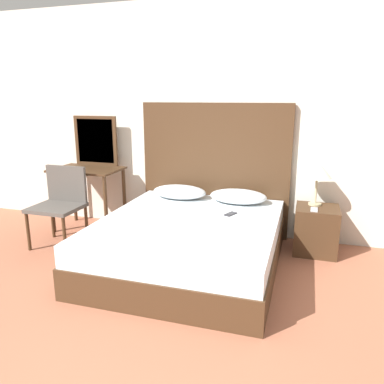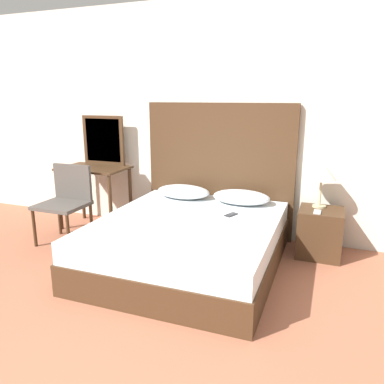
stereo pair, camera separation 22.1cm
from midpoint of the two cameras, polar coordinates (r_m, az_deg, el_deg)
name	(u,v)px [view 1 (the left image)]	position (r m, az deg, el deg)	size (l,w,h in m)	color
wall_back	(226,121)	(4.42, 3.75, 10.72)	(10.00, 0.06, 2.70)	silver
bed	(189,243)	(3.70, -2.17, -7.78)	(1.69, 1.93, 0.48)	#422B19
headboard	(214,170)	(4.45, 1.98, 3.37)	(1.77, 0.05, 1.56)	#422B19
pillow_left	(179,192)	(4.35, -3.37, 0.01)	(0.63, 0.39, 0.15)	silver
pillow_right	(238,196)	(4.17, 5.55, -0.68)	(0.63, 0.39, 0.15)	silver
phone_on_bed	(231,214)	(3.77, 4.23, -3.37)	(0.12, 0.17, 0.01)	#232328
nightstand	(316,230)	(4.18, 16.93, -5.55)	(0.44, 0.44, 0.50)	#422B19
table_lamp	(318,170)	(4.10, 17.15, 3.16)	(0.30, 0.30, 0.48)	tan
phone_on_nightstand	(314,210)	(4.00, 16.63, -2.60)	(0.07, 0.15, 0.01)	#B7B7BC
vanity_desk	(87,180)	(4.80, -16.92, 1.75)	(0.82, 0.55, 0.78)	#422B19
vanity_mirror	(96,141)	(4.93, -15.71, 7.51)	(0.58, 0.03, 0.62)	#422B19
chair	(61,200)	(4.45, -20.72, -1.16)	(0.52, 0.47, 0.87)	#4C4742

